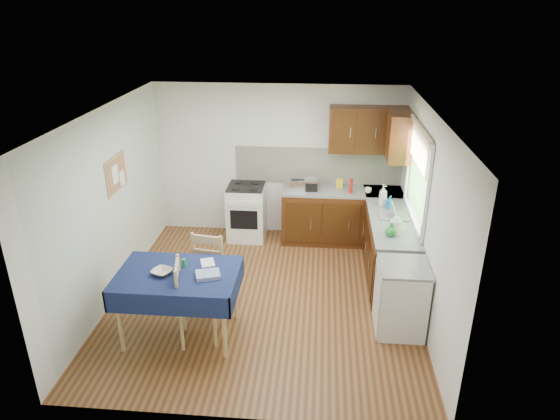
# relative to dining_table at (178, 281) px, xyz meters

# --- Properties ---
(floor) EXTENTS (4.20, 4.20, 0.00)m
(floor) POSITION_rel_dining_table_xyz_m (0.89, 0.86, -0.73)
(floor) COLOR #522915
(floor) RESTS_ON ground
(ceiling) EXTENTS (4.00, 4.20, 0.02)m
(ceiling) POSITION_rel_dining_table_xyz_m (0.89, 0.86, 1.77)
(ceiling) COLOR silver
(ceiling) RESTS_ON wall_back
(wall_back) EXTENTS (4.00, 0.02, 2.50)m
(wall_back) POSITION_rel_dining_table_xyz_m (0.89, 2.96, 0.52)
(wall_back) COLOR silver
(wall_back) RESTS_ON ground
(wall_front) EXTENTS (4.00, 0.02, 2.50)m
(wall_front) POSITION_rel_dining_table_xyz_m (0.89, -1.24, 0.52)
(wall_front) COLOR silver
(wall_front) RESTS_ON ground
(wall_left) EXTENTS (0.02, 4.20, 2.50)m
(wall_left) POSITION_rel_dining_table_xyz_m (-1.11, 0.86, 0.52)
(wall_left) COLOR silver
(wall_left) RESTS_ON ground
(wall_right) EXTENTS (0.02, 4.20, 2.50)m
(wall_right) POSITION_rel_dining_table_xyz_m (2.89, 0.86, 0.52)
(wall_right) COLOR silver
(wall_right) RESTS_ON ground
(base_cabinets) EXTENTS (1.90, 2.30, 0.86)m
(base_cabinets) POSITION_rel_dining_table_xyz_m (2.25, 2.12, -0.30)
(base_cabinets) COLOR #361809
(base_cabinets) RESTS_ON ground
(worktop_back) EXTENTS (1.90, 0.60, 0.04)m
(worktop_back) POSITION_rel_dining_table_xyz_m (1.94, 2.66, 0.15)
(worktop_back) COLOR slate
(worktop_back) RESTS_ON base_cabinets
(worktop_right) EXTENTS (0.60, 1.70, 0.04)m
(worktop_right) POSITION_rel_dining_table_xyz_m (2.59, 1.51, 0.15)
(worktop_right) COLOR slate
(worktop_right) RESTS_ON base_cabinets
(worktop_corner) EXTENTS (0.60, 0.60, 0.04)m
(worktop_corner) POSITION_rel_dining_table_xyz_m (2.59, 2.66, 0.15)
(worktop_corner) COLOR slate
(worktop_corner) RESTS_ON base_cabinets
(splashback) EXTENTS (2.70, 0.02, 0.60)m
(splashback) POSITION_rel_dining_table_xyz_m (1.54, 2.94, 0.47)
(splashback) COLOR white
(splashback) RESTS_ON wall_back
(upper_cabinets) EXTENTS (1.20, 0.85, 0.70)m
(upper_cabinets) POSITION_rel_dining_table_xyz_m (2.42, 2.66, 1.12)
(upper_cabinets) COLOR #361809
(upper_cabinets) RESTS_ON wall_back
(stove) EXTENTS (0.60, 0.61, 0.92)m
(stove) POSITION_rel_dining_table_xyz_m (0.39, 2.66, -0.28)
(stove) COLOR silver
(stove) RESTS_ON ground
(window) EXTENTS (0.04, 1.48, 1.26)m
(window) POSITION_rel_dining_table_xyz_m (2.86, 1.56, 0.92)
(window) COLOR #254F20
(window) RESTS_ON wall_right
(fridge) EXTENTS (0.58, 0.60, 0.89)m
(fridge) POSITION_rel_dining_table_xyz_m (2.59, 0.31, -0.29)
(fridge) COLOR silver
(fridge) RESTS_ON ground
(corkboard) EXTENTS (0.04, 0.62, 0.47)m
(corkboard) POSITION_rel_dining_table_xyz_m (-1.08, 1.16, 0.86)
(corkboard) COLOR tan
(corkboard) RESTS_ON wall_left
(dining_table) EXTENTS (1.38, 0.94, 0.84)m
(dining_table) POSITION_rel_dining_table_xyz_m (0.00, 0.00, 0.00)
(dining_table) COLOR #101C41
(dining_table) RESTS_ON ground
(chair_far) EXTENTS (0.53, 0.53, 1.04)m
(chair_far) POSITION_rel_dining_table_xyz_m (0.23, 0.75, -0.18)
(chair_far) COLOR tan
(chair_far) RESTS_ON ground
(chair_near) EXTENTS (0.55, 0.55, 1.04)m
(chair_near) POSITION_rel_dining_table_xyz_m (0.18, -0.09, -0.18)
(chair_near) COLOR tan
(chair_near) RESTS_ON ground
(toaster) EXTENTS (0.24, 0.15, 0.19)m
(toaster) POSITION_rel_dining_table_xyz_m (1.23, 2.59, 0.25)
(toaster) COLOR silver
(toaster) RESTS_ON worktop_back
(sandwich_press) EXTENTS (0.30, 0.26, 0.17)m
(sandwich_press) POSITION_rel_dining_table_xyz_m (1.39, 2.64, 0.25)
(sandwich_press) COLOR black
(sandwich_press) RESTS_ON worktop_back
(sauce_bottle) EXTENTS (0.05, 0.05, 0.24)m
(sauce_bottle) POSITION_rel_dining_table_xyz_m (2.06, 2.52, 0.28)
(sauce_bottle) COLOR red
(sauce_bottle) RESTS_ON worktop_back
(yellow_packet) EXTENTS (0.13, 0.10, 0.14)m
(yellow_packet) POSITION_rel_dining_table_xyz_m (1.89, 2.74, 0.24)
(yellow_packet) COLOR yellow
(yellow_packet) RESTS_ON worktop_back
(dish_rack) EXTENTS (0.40, 0.30, 0.19)m
(dish_rack) POSITION_rel_dining_table_xyz_m (2.62, 1.66, 0.19)
(dish_rack) COLOR gray
(dish_rack) RESTS_ON worktop_right
(kettle) EXTENTS (0.15, 0.15, 0.25)m
(kettle) POSITION_rel_dining_table_xyz_m (2.58, 1.13, 0.28)
(kettle) COLOR silver
(kettle) RESTS_ON worktop_right
(cup) EXTENTS (0.12, 0.12, 0.09)m
(cup) POSITION_rel_dining_table_xyz_m (2.33, 2.55, 0.21)
(cup) COLOR white
(cup) RESTS_ON worktop_back
(soap_bottle_a) EXTENTS (0.17, 0.17, 0.32)m
(soap_bottle_a) POSITION_rel_dining_table_xyz_m (2.51, 2.06, 0.33)
(soap_bottle_a) COLOR silver
(soap_bottle_a) RESTS_ON worktop_right
(soap_bottle_b) EXTENTS (0.12, 0.12, 0.18)m
(soap_bottle_b) POSITION_rel_dining_table_xyz_m (2.60, 1.97, 0.26)
(soap_bottle_b) COLOR #1D67AD
(soap_bottle_b) RESTS_ON worktop_right
(soap_bottle_c) EXTENTS (0.20, 0.20, 0.18)m
(soap_bottle_c) POSITION_rel_dining_table_xyz_m (2.51, 1.05, 0.26)
(soap_bottle_c) COLOR #248530
(soap_bottle_c) RESTS_ON worktop_right
(plate_bowl) EXTENTS (0.29, 0.29, 0.05)m
(plate_bowl) POSITION_rel_dining_table_xyz_m (-0.16, -0.04, 0.13)
(plate_bowl) COLOR beige
(plate_bowl) RESTS_ON dining_table
(book) EXTENTS (0.22, 0.25, 0.02)m
(book) POSITION_rel_dining_table_xyz_m (0.22, 0.22, 0.11)
(book) COLOR white
(book) RESTS_ON dining_table
(spice_jar) EXTENTS (0.05, 0.05, 0.10)m
(spice_jar) POSITION_rel_dining_table_xyz_m (0.04, 0.15, 0.16)
(spice_jar) COLOR #238131
(spice_jar) RESTS_ON dining_table
(tea_towel) EXTENTS (0.32, 0.28, 0.05)m
(tea_towel) POSITION_rel_dining_table_xyz_m (0.37, -0.05, 0.13)
(tea_towel) COLOR #293F96
(tea_towel) RESTS_ON dining_table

